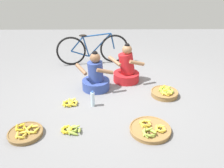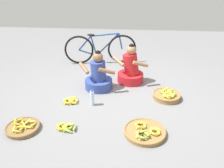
# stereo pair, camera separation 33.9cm
# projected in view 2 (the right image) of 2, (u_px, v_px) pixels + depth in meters

# --- Properties ---
(ground_plane) EXTENTS (10.00, 10.00, 0.00)m
(ground_plane) POSITION_uv_depth(u_px,v_px,m) (113.00, 96.00, 4.18)
(ground_plane) COLOR slate
(vendor_woman_front) EXTENTS (0.71, 0.52, 0.76)m
(vendor_woman_front) POSITION_uv_depth(u_px,v_px,m) (98.00, 77.00, 4.35)
(vendor_woman_front) COLOR #334793
(vendor_woman_front) RESTS_ON ground
(vendor_woman_behind) EXTENTS (0.71, 0.52, 0.80)m
(vendor_woman_behind) POSITION_uv_depth(u_px,v_px,m) (131.00, 70.00, 4.60)
(vendor_woman_behind) COLOR red
(vendor_woman_behind) RESTS_ON ground
(bicycle_leaning) EXTENTS (1.69, 0.32, 0.73)m
(bicycle_leaning) POSITION_uv_depth(u_px,v_px,m) (101.00, 49.00, 5.47)
(bicycle_leaning) COLOR black
(bicycle_leaning) RESTS_ON ground
(banana_basket_near_bicycle) EXTENTS (0.59, 0.59, 0.14)m
(banana_basket_near_bicycle) POSITION_uv_depth(u_px,v_px,m) (145.00, 132.00, 3.22)
(banana_basket_near_bicycle) COLOR olive
(banana_basket_near_bicycle) RESTS_ON ground
(banana_basket_mid_left) EXTENTS (0.48, 0.48, 0.12)m
(banana_basket_mid_left) POSITION_uv_depth(u_px,v_px,m) (23.00, 127.00, 3.31)
(banana_basket_mid_left) COLOR brown
(banana_basket_mid_left) RESTS_ON ground
(banana_basket_back_left) EXTENTS (0.49, 0.49, 0.17)m
(banana_basket_back_left) POSITION_uv_depth(u_px,v_px,m) (167.00, 95.00, 4.08)
(banana_basket_back_left) COLOR olive
(banana_basket_back_left) RESTS_ON ground
(loose_bananas_back_center) EXTENTS (0.30, 0.22, 0.08)m
(loose_bananas_back_center) POSITION_uv_depth(u_px,v_px,m) (66.00, 127.00, 3.32)
(loose_bananas_back_center) COLOR #9EB747
(loose_bananas_back_center) RESTS_ON ground
(loose_bananas_front_center) EXTENTS (0.28, 0.26, 0.09)m
(loose_bananas_front_center) POSITION_uv_depth(u_px,v_px,m) (71.00, 101.00, 3.98)
(loose_bananas_front_center) COLOR yellow
(loose_bananas_front_center) RESTS_ON ground
(water_bottle) EXTENTS (0.07, 0.07, 0.28)m
(water_bottle) POSITION_uv_depth(u_px,v_px,m) (92.00, 98.00, 3.86)
(water_bottle) COLOR silver
(water_bottle) RESTS_ON ground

